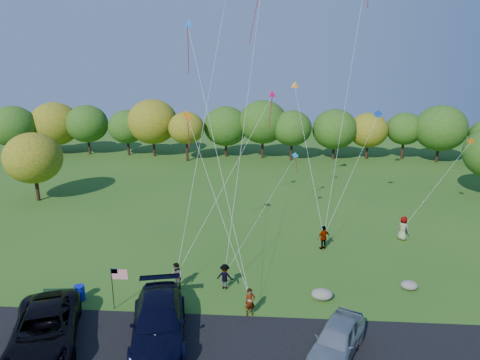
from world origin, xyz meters
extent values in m
plane|color=#2C5B1A|center=(0.00, 0.00, 0.00)|extent=(140.00, 140.00, 0.00)
cube|color=black|center=(0.00, -4.00, 0.03)|extent=(44.00, 6.00, 0.06)
cylinder|color=#341D12|center=(-34.98, 36.91, 1.25)|extent=(0.36, 0.36, 2.49)
ellipsoid|color=#215416|center=(-34.98, 36.91, 4.44)|extent=(5.98, 5.98, 5.39)
cylinder|color=#341D12|center=(-30.31, 36.25, 1.19)|extent=(0.36, 0.36, 2.39)
ellipsoid|color=#385F17|center=(-30.31, 36.25, 4.10)|extent=(5.28, 5.28, 4.75)
cylinder|color=#341D12|center=(-25.17, 39.99, 1.29)|extent=(0.36, 0.36, 2.58)
ellipsoid|color=#385F17|center=(-25.17, 39.99, 4.49)|extent=(5.86, 5.86, 5.27)
cylinder|color=#341D12|center=(-20.23, 39.51, 1.31)|extent=(0.36, 0.36, 2.62)
ellipsoid|color=#215416|center=(-20.23, 39.51, 4.33)|extent=(5.28, 5.28, 4.75)
cylinder|color=#341D12|center=(-14.91, 36.24, 1.13)|extent=(0.36, 0.36, 2.27)
ellipsoid|color=#385F17|center=(-14.91, 36.24, 4.02)|extent=(5.39, 5.39, 4.85)
cylinder|color=#341D12|center=(-10.71, 37.26, 1.10)|extent=(0.36, 0.36, 2.20)
ellipsoid|color=#215416|center=(-10.71, 37.26, 3.77)|extent=(4.80, 4.80, 4.32)
cylinder|color=#341D12|center=(-5.36, 36.50, 1.10)|extent=(0.36, 0.36, 2.20)
ellipsoid|color=#215416|center=(-5.36, 36.50, 4.35)|extent=(6.61, 6.61, 5.95)
cylinder|color=#341D12|center=(-0.36, 37.42, 1.51)|extent=(0.36, 0.36, 3.03)
ellipsoid|color=#215416|center=(-0.36, 37.42, 5.09)|extent=(6.35, 6.35, 5.71)
cylinder|color=#341D12|center=(5.64, 38.70, 1.51)|extent=(0.36, 0.36, 3.02)
ellipsoid|color=#215416|center=(5.64, 38.70, 4.89)|extent=(5.77, 5.77, 5.19)
cylinder|color=#341D12|center=(9.50, 37.30, 1.60)|extent=(0.36, 0.36, 3.19)
ellipsoid|color=#385F17|center=(9.50, 37.30, 5.27)|extent=(6.39, 6.39, 5.75)
cylinder|color=#341D12|center=(14.87, 37.66, 1.39)|extent=(0.36, 0.36, 2.78)
ellipsoid|color=#385F17|center=(14.87, 37.66, 4.59)|extent=(5.58, 5.58, 5.02)
cylinder|color=#341D12|center=(20.79, 36.67, 1.55)|extent=(0.36, 0.36, 3.09)
ellipsoid|color=#385F17|center=(20.79, 36.67, 5.39)|extent=(7.08, 7.08, 6.37)
cylinder|color=#341D12|center=(24.92, 36.20, 1.39)|extent=(0.36, 0.36, 2.77)
ellipsoid|color=#215416|center=(24.92, 36.20, 4.89)|extent=(6.53, 6.53, 5.88)
cylinder|color=#341D12|center=(29.75, 39.58, 1.17)|extent=(0.36, 0.36, 2.35)
ellipsoid|color=#385F17|center=(29.75, 39.58, 4.45)|extent=(6.47, 6.47, 5.83)
cylinder|color=#341D12|center=(-22.00, 18.00, 1.30)|extent=(0.36, 0.36, 2.60)
ellipsoid|color=#385F17|center=(-22.00, 18.00, 4.42)|extent=(5.60, 5.60, 5.04)
imported|color=black|center=(-9.65, -4.21, 0.98)|extent=(5.14, 7.24, 1.83)
imported|color=black|center=(-4.17, -3.23, 1.02)|extent=(4.05, 7.05, 1.92)
imported|color=#ADB4B9|center=(4.67, -3.84, 0.86)|extent=(3.72, 5.02, 1.59)
imported|color=#4C4C59|center=(0.35, -0.80, 0.82)|extent=(0.70, 0.58, 1.63)
imported|color=#4C4C59|center=(-4.31, 1.74, 0.87)|extent=(1.07, 1.06, 1.74)
imported|color=#4C4C59|center=(-1.34, 2.00, 0.82)|extent=(1.13, 0.76, 1.63)
imported|color=#4C4C59|center=(5.47, 8.26, 0.92)|extent=(1.16, 0.93, 1.85)
imported|color=#4C4C59|center=(11.94, 10.43, 0.97)|extent=(1.11, 1.11, 1.94)
cube|color=#13361C|center=(-10.76, -0.22, 0.42)|extent=(1.82, 0.33, 0.06)
cube|color=#13361C|center=(-10.76, -0.41, 0.73)|extent=(1.81, 0.27, 0.56)
cube|color=#13361C|center=(-11.51, -0.22, 0.21)|extent=(0.13, 0.46, 0.42)
cube|color=#13361C|center=(-10.00, -0.22, 0.21)|extent=(0.13, 0.46, 0.42)
cylinder|color=#0A17A4|center=(-9.82, 0.13, 0.45)|extent=(0.60, 0.60, 0.90)
cylinder|color=black|center=(-7.46, -0.70, 1.28)|extent=(0.05, 0.05, 2.57)
cube|color=red|center=(-6.99, -0.70, 2.21)|extent=(0.92, 0.62, 0.02)
cube|color=navy|center=(-7.27, -0.69, 2.39)|extent=(0.37, 0.02, 0.29)
ellipsoid|color=gray|center=(4.57, 1.15, 0.32)|extent=(1.29, 1.01, 0.64)
ellipsoid|color=gray|center=(10.12, 2.66, 0.27)|extent=(1.05, 0.87, 0.55)
cone|color=blue|center=(-4.24, 7.68, 16.06)|extent=(0.91, 0.61, 0.79)
cone|color=orange|center=(3.34, 15.24, 11.69)|extent=(0.73, 0.29, 0.69)
cube|color=#D9610F|center=(18.20, 14.89, 7.19)|extent=(0.49, 0.49, 0.64)
cube|color=orange|center=(-4.14, 6.09, 10.21)|extent=(0.68, 0.57, 0.84)
cube|color=blue|center=(10.68, 16.27, 9.22)|extent=(0.79, 0.23, 0.78)
cone|color=#EB1054|center=(1.44, 11.20, 11.26)|extent=(0.81, 0.62, 0.71)
cube|color=#1A9BEE|center=(3.49, 13.73, 6.00)|extent=(0.57, 0.24, 0.58)
camera|label=1|loc=(1.20, -21.77, 13.77)|focal=32.00mm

